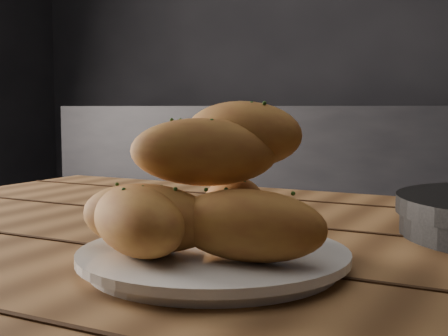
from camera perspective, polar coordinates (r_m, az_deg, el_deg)
back_wall at (r=2.91m, az=15.70°, el=14.39°), size 4.00×0.04×2.70m
counter at (r=2.62m, az=13.76°, el=-4.38°), size 2.80×0.60×0.90m
plate at (r=0.57m, az=-0.96°, el=-8.31°), size 0.24×0.24×0.02m
bread_rolls at (r=0.55m, az=-2.15°, el=-2.33°), size 0.24×0.24×0.13m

